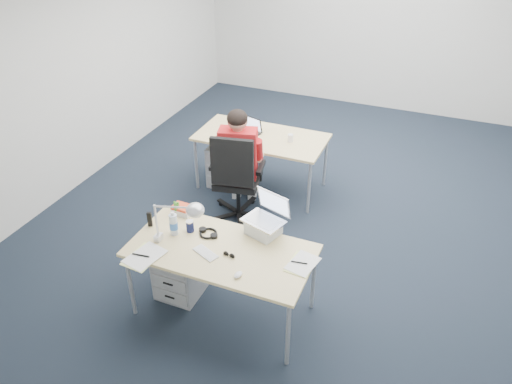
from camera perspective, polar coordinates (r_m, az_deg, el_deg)
floor at (r=6.19m, az=6.30°, el=-1.73°), size 7.00×7.00×0.00m
room at (r=5.42m, az=7.40°, el=13.42°), size 6.02×7.02×2.80m
desk_near at (r=4.37m, az=-4.00°, el=-7.02°), size 1.60×0.80×0.73m
desk_far at (r=6.23m, az=0.61°, el=6.03°), size 1.60×0.80×0.73m
office_chair at (r=5.79m, az=-2.13°, el=-0.34°), size 0.85×0.85×1.15m
seated_person at (r=5.76m, az=-1.80°, el=3.67°), size 0.54×0.80×1.36m
drawer_pedestal_near at (r=4.90m, az=-8.42°, el=-8.50°), size 0.40×0.50×0.55m
drawer_pedestal_far at (r=6.54m, az=-3.24°, el=3.28°), size 0.40×0.50×0.55m
silver_laptop at (r=4.40m, az=0.87°, el=-2.82°), size 0.42×0.37×0.37m
wireless_keyboard at (r=4.31m, az=-5.78°, el=-6.94°), size 0.26×0.19×0.01m
computer_mouse at (r=4.07m, az=-2.05°, el=-9.43°), size 0.07×0.10×0.03m
headphones at (r=4.51m, az=-5.48°, el=-4.66°), size 0.25×0.22×0.03m
can_koozie at (r=4.55m, az=-7.55°, el=-3.88°), size 0.09×0.09×0.11m
water_bottle at (r=4.50m, az=-9.42°, el=-3.53°), size 0.10×0.10×0.24m
bear_figurine at (r=4.77m, az=-9.04°, el=-1.82°), size 0.09×0.07×0.15m
book_stack at (r=4.80m, az=-8.46°, el=-2.00°), size 0.21×0.17×0.08m
cordless_phone at (r=4.66m, az=-12.06°, el=-3.06°), size 0.05×0.04×0.15m
papers_left at (r=4.35m, az=-12.77°, el=-7.25°), size 0.29×0.37×0.01m
papers_right at (r=4.20m, az=5.21°, el=-8.20°), size 0.25×0.32×0.01m
sunglasses at (r=4.26m, az=-3.10°, el=-7.20°), size 0.12×0.07×0.03m
desk_lamp at (r=4.30m, az=-9.67°, el=-3.25°), size 0.47×0.26×0.51m
dark_laptop at (r=6.22m, az=-1.05°, el=7.55°), size 0.36×0.36×0.21m
far_cup at (r=6.07m, az=3.97°, el=6.17°), size 0.08×0.08×0.09m
far_papers at (r=6.30m, az=-2.63°, el=6.83°), size 0.25×0.32×0.01m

